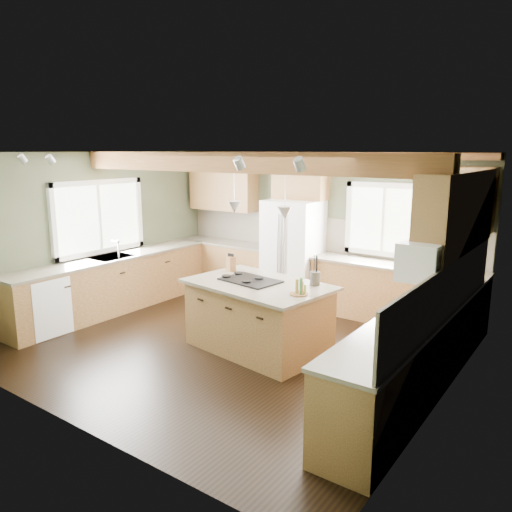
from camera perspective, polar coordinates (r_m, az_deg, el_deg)
The scene contains 37 objects.
floor at distance 6.99m, azimuth -2.95°, elevation -10.07°, with size 5.60×5.60×0.00m, color black.
ceiling at distance 6.48m, azimuth -3.20°, elevation 11.76°, with size 5.60×5.60×0.00m, color silver.
wall_back at distance 8.68m, azimuth 7.29°, elevation 3.14°, with size 5.60×5.60×0.00m, color #404632.
wall_left at distance 8.61m, azimuth -17.81°, elevation 2.59°, with size 5.00×5.00×0.00m, color #404632.
wall_right at distance 5.38m, azimuth 21.01°, elevation -3.12°, with size 5.00×5.00×0.00m, color #404632.
ceiling_beam at distance 6.56m, azimuth -2.63°, elevation 10.63°, with size 5.55×0.26×0.26m, color #593619.
soffit_trim at distance 8.48m, azimuth 7.19°, elevation 11.35°, with size 5.55×0.20×0.10m, color #593619.
backsplash_back at distance 8.68m, azimuth 7.23°, elevation 2.54°, with size 5.58×0.03×0.58m, color brown.
backsplash_right at distance 5.45m, azimuth 20.92°, elevation -3.89°, with size 0.03×3.70×0.58m, color brown.
base_cab_back_left at distance 9.57m, azimuth -3.19°, elevation -1.19°, with size 2.02×0.60×0.88m, color brown.
counter_back_left at distance 9.47m, azimuth -3.22°, elevation 1.52°, with size 2.06×0.64×0.04m, color #4B4437.
base_cab_back_right at distance 8.00m, azimuth 15.54°, elevation -4.29°, with size 2.62×0.60×0.88m, color brown.
counter_back_right at distance 7.89m, azimuth 15.73°, elevation -1.08°, with size 2.66×0.64×0.04m, color #4B4437.
base_cab_left at distance 8.59m, azimuth -15.97°, elevation -3.20°, with size 0.60×3.70×0.88m, color brown.
counter_left at distance 8.48m, azimuth -16.15°, elevation -0.20°, with size 0.64×3.74×0.04m, color #4B4437.
base_cab_right at distance 5.77m, azimuth 17.56°, elevation -10.87°, with size 0.60×3.70×0.88m, color brown.
counter_right at distance 5.61m, azimuth 17.86°, elevation -6.53°, with size 0.64×3.74×0.04m, color #4B4437.
upper_cab_back_left at distance 9.56m, azimuth -3.77°, elevation 7.95°, with size 1.40×0.35×0.90m, color brown.
upper_cab_over_fridge at distance 8.58m, azimuth 5.10°, elevation 8.80°, with size 0.96×0.35×0.70m, color brown.
upper_cab_right at distance 6.16m, azimuth 22.05°, elevation 4.82°, with size 0.35×2.20×0.90m, color brown.
upper_cab_back_corner at distance 7.62m, azimuth 22.26°, elevation 6.03°, with size 0.90×0.35×0.90m, color brown.
window_left at distance 8.59m, azimuth -17.57°, elevation 4.27°, with size 0.04×1.60×1.05m, color white.
window_back at distance 8.15m, azimuth 14.42°, elevation 4.05°, with size 1.10×0.04×1.00m, color white.
sink at distance 8.48m, azimuth -16.15°, elevation -0.17°, with size 0.50×0.65×0.03m, color #262628.
faucet at distance 8.31m, azimuth -15.44°, elevation 0.66°, with size 0.02×0.02×0.28m, color #B2B2B7.
dishwasher at distance 7.88m, azimuth -23.32°, elevation -5.19°, with size 0.60×0.60×0.84m, color white.
oven at distance 4.67m, azimuth 12.20°, elevation -16.41°, with size 0.60×0.72×0.84m, color white.
microwave at distance 5.33m, azimuth 18.80°, elevation -0.32°, with size 0.40×0.70×0.38m, color white.
pendant_left at distance 6.67m, azimuth -2.49°, elevation 5.57°, with size 0.18×0.18×0.16m, color #B2B2B7.
pendant_right at distance 6.07m, azimuth 3.29°, elevation 4.92°, with size 0.18×0.18×0.16m, color #B2B2B7.
refrigerator at distance 8.57m, azimuth 4.24°, elevation 0.37°, with size 0.90×0.74×1.80m, color white.
island at distance 6.69m, azimuth 0.26°, elevation -7.08°, with size 1.75×1.07×0.88m, color olive.
island_top at distance 6.55m, azimuth 0.26°, elevation -3.28°, with size 1.87×1.19×0.04m, color #4B4437.
cooktop at distance 6.64m, azimuth -0.66°, elevation -2.80°, with size 0.76×0.51×0.02m, color black.
knife_block at distance 7.17m, azimuth -2.90°, elevation -0.90°, with size 0.13×0.10×0.21m, color brown.
utensil_crock at distance 6.46m, azimuth 6.75°, elevation -2.57°, with size 0.13×0.13×0.18m, color #3E3832.
bottle_tray at distance 6.03m, azimuth 4.94°, elevation -3.49°, with size 0.22×0.22×0.20m, color brown, non-canonical shape.
Camera 1 is at (4.05, -5.06, 2.64)m, focal length 35.00 mm.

